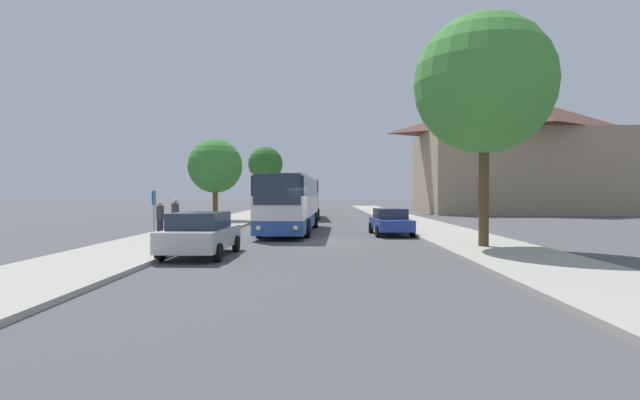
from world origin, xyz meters
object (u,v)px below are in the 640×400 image
object	(u,v)px
bus_front	(291,203)
pedestrian_waiting_near	(175,217)
parked_car_left_curb	(201,234)
bus_stop_sign	(154,210)
pedestrian_waiting_far	(160,218)
bus_middle	(302,198)
tree_left_near	(215,166)
tree_right_near	(484,84)
parked_car_right_near	(390,221)
tree_left_far	(265,164)

from	to	relation	value
bus_front	pedestrian_waiting_near	size ratio (longest dim) A/B	6.59
parked_car_left_curb	bus_stop_sign	distance (m)	4.78
pedestrian_waiting_far	bus_middle	bearing A→B (deg)	-35.07
bus_middle	tree_left_near	xyz separation A→B (m)	(-6.56, -5.82, 2.56)
bus_middle	tree_right_near	distance (m)	26.65
parked_car_right_near	pedestrian_waiting_far	distance (m)	11.88
bus_stop_sign	tree_right_near	world-z (taller)	tree_right_near
pedestrian_waiting_far	tree_left_far	xyz separation A→B (m)	(1.15, 34.17, 4.66)
bus_middle	tree_left_far	world-z (taller)	tree_left_far
bus_front	parked_car_left_curb	size ratio (longest dim) A/B	2.66
parked_car_left_curb	tree_right_near	distance (m)	12.38
parked_car_right_near	parked_car_left_curb	bearing A→B (deg)	47.13
bus_front	parked_car_right_near	world-z (taller)	bus_front
tree_left_near	tree_left_far	bearing A→B (deg)	85.29
bus_middle	pedestrian_waiting_near	size ratio (longest dim) A/B	6.04
bus_middle	bus_stop_sign	bearing A→B (deg)	-105.14
parked_car_left_curb	tree_left_far	distance (m)	41.27
parked_car_left_curb	pedestrian_waiting_far	xyz separation A→B (m)	(-3.67, 6.73, 0.20)
bus_stop_sign	pedestrian_waiting_far	size ratio (longest dim) A/B	1.31
bus_middle	pedestrian_waiting_near	distance (m)	21.22
parked_car_left_curb	tree_left_far	world-z (taller)	tree_left_far
tree_right_near	parked_car_left_curb	bearing A→B (deg)	-168.29
parked_car_left_curb	bus_front	bearing A→B (deg)	79.25
tree_left_near	tree_right_near	bearing A→B (deg)	-52.01
tree_right_near	parked_car_right_near	bearing A→B (deg)	111.75
bus_front	parked_car_right_near	bearing A→B (deg)	-16.39
bus_stop_sign	tree_right_near	distance (m)	14.63
bus_stop_sign	tree_left_far	bearing A→B (deg)	89.37
bus_front	parked_car_left_curb	world-z (taller)	bus_front
bus_front	bus_middle	size ratio (longest dim) A/B	1.09
bus_front	pedestrian_waiting_near	world-z (taller)	bus_front
tree_left_near	tree_left_far	size ratio (longest dim) A/B	0.84
bus_middle	tree_left_far	bearing A→B (deg)	107.47
pedestrian_waiting_near	tree_left_near	bearing A→B (deg)	-117.14
pedestrian_waiting_near	tree_left_near	distance (m)	15.14
bus_middle	bus_stop_sign	xyz separation A→B (m)	(-5.36, -23.38, -0.26)
pedestrian_waiting_near	pedestrian_waiting_far	xyz separation A→B (m)	(-0.81, 0.18, -0.08)
parked_car_left_curb	tree_left_near	distance (m)	21.96
bus_stop_sign	tree_left_far	distance (m)	37.42
parked_car_right_near	bus_stop_sign	xyz separation A→B (m)	(-10.89, -5.48, 0.80)
bus_middle	bus_stop_sign	size ratio (longest dim) A/B	4.95
pedestrian_waiting_far	tree_right_near	xyz separation A→B (m)	(14.40, -4.50, 5.56)
parked_car_left_curb	pedestrian_waiting_far	world-z (taller)	pedestrian_waiting_far
bus_stop_sign	tree_left_far	size ratio (longest dim) A/B	0.30
tree_left_far	tree_left_near	bearing A→B (deg)	-94.71
bus_stop_sign	bus_front	bearing A→B (deg)	53.67
tree_right_near	pedestrian_waiting_far	bearing A→B (deg)	162.63
tree_left_near	bus_middle	bearing A→B (deg)	41.57
tree_left_near	tree_right_near	distance (m)	24.26
bus_stop_sign	bus_middle	bearing A→B (deg)	77.10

